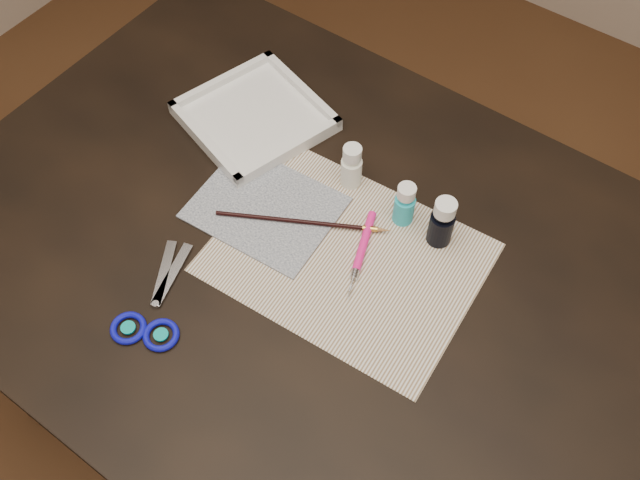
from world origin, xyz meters
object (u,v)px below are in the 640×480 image
Objects in this scene: paint_bottle_white at (352,166)px; palette_tray at (255,116)px; paint_bottle_navy at (442,222)px; paint_bottle_cyan at (405,204)px; paper at (347,257)px; canvas at (265,208)px; scissors at (155,293)px.

paint_bottle_white is 0.39× the size of palette_tray.
paint_bottle_navy is (0.18, -0.01, 0.00)m from paint_bottle_white.
palette_tray is (-0.22, 0.01, -0.03)m from paint_bottle_white.
paint_bottle_cyan is 0.34m from palette_tray.
paint_bottle_cyan is at bearing -4.86° from palette_tray.
paint_bottle_cyan is 0.87× the size of paint_bottle_navy.
palette_tray is at bearing 154.50° from paper.
palette_tray is (-0.40, 0.03, -0.03)m from paint_bottle_navy.
canvas is at bearing -46.57° from palette_tray.
canvas is 2.76× the size of paint_bottle_cyan.
scissors is at bearing -124.13° from paint_bottle_cyan.
paint_bottle_white is 0.41× the size of scissors.
scissors is at bearing -74.89° from palette_tray.
paint_bottle_navy is 0.43× the size of palette_tray.
paint_bottle_white is 1.04× the size of paint_bottle_cyan.
paint_bottle_white reaches higher than palette_tray.
canvas is 2.64× the size of paint_bottle_white.
scissors is (-0.30, -0.35, -0.04)m from paint_bottle_navy.
scissors is (-0.20, -0.23, 0.00)m from paper.
canvas is 0.20m from palette_tray.
paint_bottle_navy is at bearing -4.08° from palette_tray.
paint_bottle_cyan is 0.07m from paint_bottle_navy.
canvas is at bearing -122.94° from paint_bottle_white.
paint_bottle_navy is 0.41m from palette_tray.
paint_bottle_white is at bearing 175.58° from paint_bottle_navy.
scissors is (-0.23, -0.35, -0.04)m from paint_bottle_cyan.
paper is at bearing -71.33° from scissors.
canvas is (-0.17, -0.00, 0.00)m from paper.
paper is 1.81× the size of palette_tray.
canvas is 0.23m from paint_bottle_cyan.
paint_bottle_navy reaches higher than palette_tray.
paint_bottle_cyan is at bearing 30.52° from canvas.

